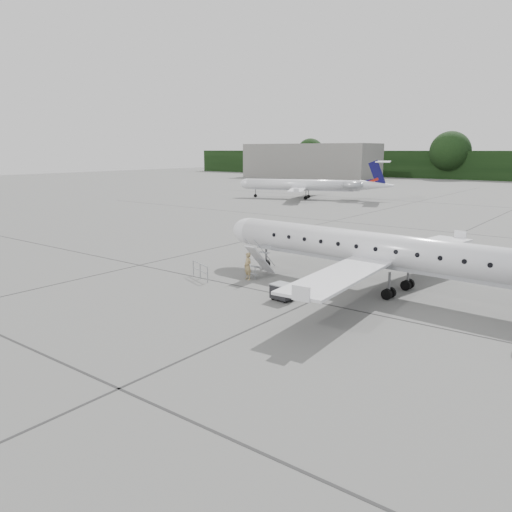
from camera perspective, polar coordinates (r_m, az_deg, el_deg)
The scene contains 8 objects.
ground at distance 22.83m, azimuth 12.77°, elevation -9.38°, with size 320.00×320.00×0.00m, color slate.
terminal_building at distance 151.51m, azimuth 6.21°, elevation 10.75°, with size 40.00×14.00×10.00m, color slate.
main_regional_jet at distance 29.94m, azimuth 14.64°, elevation 2.45°, with size 26.84×19.32×6.88m, color silver, non-canonical shape.
airstair at distance 32.93m, azimuth 0.45°, elevation -0.49°, with size 0.85×2.11×2.16m, color silver, non-canonical shape.
passenger at distance 32.09m, azimuth -0.94°, elevation -1.18°, with size 0.65×0.43×1.78m, color #967F52.
safety_railing at distance 32.60m, azimuth -6.40°, elevation -1.74°, with size 2.20×0.08×1.00m, color gray, non-canonical shape.
baggage_cart at distance 27.85m, azimuth 3.05°, elevation -4.08°, with size 1.15×0.93×1.00m, color black, non-canonical shape.
bg_regional_left at distance 86.54m, azimuth 5.31°, elevation 8.70°, with size 24.94×17.96×6.54m, color silver, non-canonical shape.
Camera 1 is at (8.61, -19.48, 8.22)m, focal length 35.00 mm.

